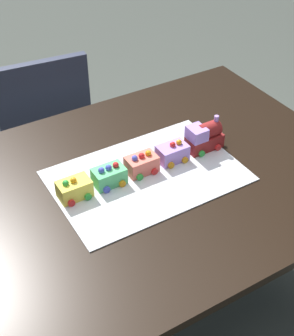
{
  "coord_description": "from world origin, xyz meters",
  "views": [
    {
      "loc": [
        0.61,
        1.03,
        1.74
      ],
      "look_at": [
        -0.01,
        -0.01,
        0.77
      ],
      "focal_mm": 51.98,
      "sensor_mm": 36.0,
      "label": 1
    }
  ],
  "objects_px": {
    "dining_table": "(145,203)",
    "chair": "(43,128)",
    "cake_car_flatbed_lemon": "(74,189)",
    "cake_car_gondola_lavender": "(172,153)",
    "cake_car_caboose_mint_green": "(109,176)",
    "cake_car_hopper_coral": "(142,164)",
    "cake_locomotive": "(204,137)"
  },
  "relations": [
    {
      "from": "dining_table",
      "to": "cake_car_hopper_coral",
      "type": "height_order",
      "value": "cake_car_hopper_coral"
    },
    {
      "from": "dining_table",
      "to": "chair",
      "type": "xyz_separation_m",
      "value": [
        0.06,
        -0.83,
        -0.16
      ]
    },
    {
      "from": "chair",
      "to": "cake_car_gondola_lavender",
      "type": "height_order",
      "value": "chair"
    },
    {
      "from": "chair",
      "to": "cake_car_caboose_mint_green",
      "type": "bearing_deg",
      "value": 92.23
    },
    {
      "from": "dining_table",
      "to": "cake_car_caboose_mint_green",
      "type": "relative_size",
      "value": 14.0
    },
    {
      "from": "cake_locomotive",
      "to": "cake_car_gondola_lavender",
      "type": "xyz_separation_m",
      "value": [
        0.13,
        -0.0,
        -0.02
      ]
    },
    {
      "from": "dining_table",
      "to": "cake_locomotive",
      "type": "distance_m",
      "value": 0.3
    },
    {
      "from": "chair",
      "to": "dining_table",
      "type": "bearing_deg",
      "value": 99.92
    },
    {
      "from": "cake_locomotive",
      "to": "cake_car_hopper_coral",
      "type": "relative_size",
      "value": 1.4
    },
    {
      "from": "cake_car_hopper_coral",
      "to": "cake_car_caboose_mint_green",
      "type": "height_order",
      "value": "same"
    },
    {
      "from": "chair",
      "to": "cake_car_gondola_lavender",
      "type": "relative_size",
      "value": 8.6
    },
    {
      "from": "cake_car_flatbed_lemon",
      "to": "dining_table",
      "type": "bearing_deg",
      "value": 170.98
    },
    {
      "from": "dining_table",
      "to": "cake_car_hopper_coral",
      "type": "bearing_deg",
      "value": -102.96
    },
    {
      "from": "cake_car_gondola_lavender",
      "to": "cake_car_hopper_coral",
      "type": "relative_size",
      "value": 1.0
    },
    {
      "from": "dining_table",
      "to": "chair",
      "type": "bearing_deg",
      "value": -85.91
    },
    {
      "from": "cake_car_gondola_lavender",
      "to": "cake_car_flatbed_lemon",
      "type": "bearing_deg",
      "value": 0.0
    },
    {
      "from": "chair",
      "to": "cake_locomotive",
      "type": "distance_m",
      "value": 0.91
    },
    {
      "from": "cake_locomotive",
      "to": "cake_car_flatbed_lemon",
      "type": "bearing_deg",
      "value": -0.0
    },
    {
      "from": "cake_car_gondola_lavender",
      "to": "cake_car_caboose_mint_green",
      "type": "bearing_deg",
      "value": 0.0
    },
    {
      "from": "cake_locomotive",
      "to": "cake_car_gondola_lavender",
      "type": "relative_size",
      "value": 1.4
    },
    {
      "from": "cake_car_caboose_mint_green",
      "to": "cake_car_hopper_coral",
      "type": "bearing_deg",
      "value": 180.0
    },
    {
      "from": "cake_car_gondola_lavender",
      "to": "cake_car_flatbed_lemon",
      "type": "height_order",
      "value": "same"
    },
    {
      "from": "cake_car_gondola_lavender",
      "to": "cake_car_flatbed_lemon",
      "type": "xyz_separation_m",
      "value": [
        0.36,
        0.0,
        0.0
      ]
    },
    {
      "from": "cake_locomotive",
      "to": "cake_car_caboose_mint_green",
      "type": "height_order",
      "value": "cake_locomotive"
    },
    {
      "from": "chair",
      "to": "cake_car_hopper_coral",
      "type": "bearing_deg",
      "value": 100.7
    },
    {
      "from": "cake_car_hopper_coral",
      "to": "cake_car_caboose_mint_green",
      "type": "xyz_separation_m",
      "value": [
        0.12,
        0.0,
        0.0
      ]
    },
    {
      "from": "cake_car_hopper_coral",
      "to": "cake_car_flatbed_lemon",
      "type": "xyz_separation_m",
      "value": [
        0.24,
        0.0,
        -0.0
      ]
    },
    {
      "from": "cake_car_hopper_coral",
      "to": "cake_car_caboose_mint_green",
      "type": "relative_size",
      "value": 1.0
    },
    {
      "from": "dining_table",
      "to": "chair",
      "type": "height_order",
      "value": "chair"
    },
    {
      "from": "cake_locomotive",
      "to": "chair",
      "type": "bearing_deg",
      "value": -68.44
    },
    {
      "from": "cake_car_gondola_lavender",
      "to": "cake_locomotive",
      "type": "bearing_deg",
      "value": 180.0
    },
    {
      "from": "cake_car_gondola_lavender",
      "to": "cake_car_hopper_coral",
      "type": "bearing_deg",
      "value": 0.0
    }
  ]
}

